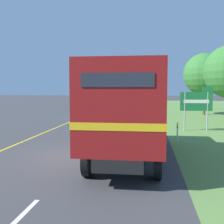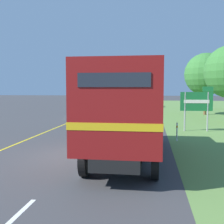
% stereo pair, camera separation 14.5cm
% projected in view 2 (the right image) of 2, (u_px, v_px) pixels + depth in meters
% --- Properties ---
extents(ground_plane, '(200.00, 200.00, 0.00)m').
position_uv_depth(ground_plane, '(81.00, 155.00, 11.29)').
color(ground_plane, '#3D3D3F').
extents(edge_line_yellow, '(0.12, 69.86, 0.01)m').
position_uv_depth(edge_line_yellow, '(91.00, 113.00, 30.65)').
color(edge_line_yellow, yellow).
rests_on(edge_line_yellow, ground).
extents(centre_dash_near, '(0.12, 2.60, 0.01)m').
position_uv_depth(centre_dash_near, '(85.00, 151.00, 12.01)').
color(centre_dash_near, white).
rests_on(centre_dash_near, ground).
extents(centre_dash_mid_a, '(0.12, 2.60, 0.01)m').
position_uv_depth(centre_dash_mid_a, '(109.00, 129.00, 18.52)').
color(centre_dash_mid_a, white).
rests_on(centre_dash_mid_a, ground).
extents(centre_dash_mid_b, '(0.12, 2.60, 0.01)m').
position_uv_depth(centre_dash_mid_b, '(120.00, 119.00, 25.03)').
color(centre_dash_mid_b, white).
rests_on(centre_dash_mid_b, ground).
extents(centre_dash_far, '(0.12, 2.60, 0.01)m').
position_uv_depth(centre_dash_far, '(126.00, 113.00, 31.55)').
color(centre_dash_far, white).
rests_on(centre_dash_far, ground).
extents(centre_dash_farthest, '(0.12, 2.60, 0.01)m').
position_uv_depth(centre_dash_farthest, '(131.00, 109.00, 38.06)').
color(centre_dash_farthest, white).
rests_on(centre_dash_farthest, ground).
extents(horse_trailer_truck, '(2.48, 7.79, 3.49)m').
position_uv_depth(horse_trailer_truck, '(126.00, 108.00, 10.61)').
color(horse_trailer_truck, black).
rests_on(horse_trailer_truck, ground).
extents(lead_car_white, '(1.80, 4.04, 2.06)m').
position_uv_depth(lead_car_white, '(96.00, 107.00, 24.93)').
color(lead_car_white, black).
rests_on(lead_car_white, ground).
extents(lead_car_white_ahead, '(1.80, 4.13, 2.03)m').
position_uv_depth(lead_car_white_ahead, '(145.00, 100.00, 41.17)').
color(lead_car_white_ahead, black).
rests_on(lead_car_white_ahead, ground).
extents(lead_car_red_ahead, '(1.80, 4.36, 1.91)m').
position_uv_depth(lead_car_red_ahead, '(127.00, 98.00, 54.88)').
color(lead_car_red_ahead, black).
rests_on(lead_car_red_ahead, ground).
extents(highway_sign, '(2.00, 0.09, 2.82)m').
position_uv_depth(highway_sign, '(197.00, 103.00, 17.67)').
color(highway_sign, '#9E9EA3').
rests_on(highway_sign, ground).
extents(roadside_tree_mid, '(4.36, 4.36, 6.34)m').
position_uv_depth(roadside_tree_mid, '(206.00, 74.00, 28.76)').
color(roadside_tree_mid, brown).
rests_on(roadside_tree_mid, ground).
extents(delineator_post, '(0.08, 0.08, 0.95)m').
position_uv_depth(delineator_post, '(177.00, 131.00, 14.37)').
color(delineator_post, white).
rests_on(delineator_post, ground).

